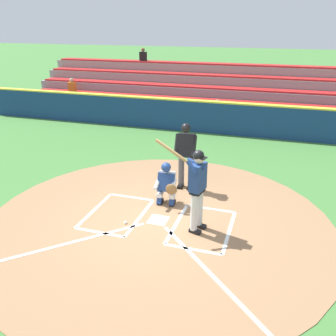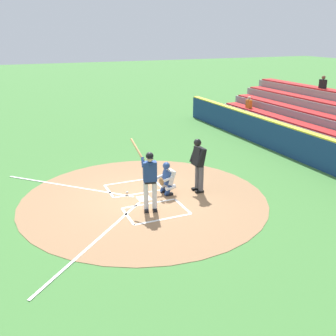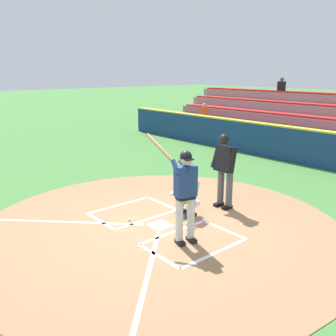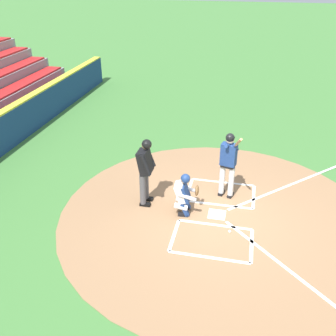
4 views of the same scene
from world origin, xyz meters
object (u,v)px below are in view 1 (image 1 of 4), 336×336
object	(u,v)px
plate_umpire	(186,151)
batter	(197,185)
catcher	(167,183)
baseball	(125,223)

from	to	relation	value
plate_umpire	batter	bearing A→B (deg)	111.02
batter	plate_umpire	xyz separation A→B (m)	(0.79, -2.04, -0.02)
catcher	batter	bearing A→B (deg)	135.03
plate_umpire	baseball	bearing A→B (deg)	70.62
plate_umpire	baseball	distance (m)	2.63
batter	catcher	size ratio (longest dim) A/B	1.88
batter	catcher	world-z (taller)	batter
baseball	catcher	bearing A→B (deg)	-116.39
batter	baseball	world-z (taller)	batter
batter	catcher	distance (m)	1.48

